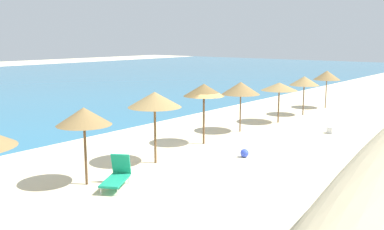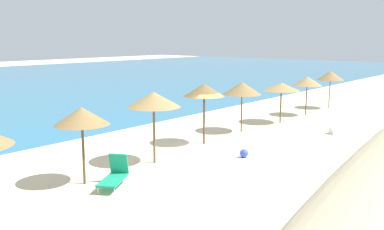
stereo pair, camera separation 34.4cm
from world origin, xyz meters
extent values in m
plane|color=beige|center=(0.00, 0.00, 0.00)|extent=(160.00, 160.00, 0.00)
cylinder|color=brown|center=(-6.45, 1.13, 1.14)|extent=(0.09, 0.09, 2.27)
cone|color=olive|center=(-6.45, 1.13, 2.43)|extent=(1.90, 1.90, 0.61)
cylinder|color=brown|center=(-3.00, 1.07, 1.24)|extent=(0.10, 0.10, 2.47)
cone|color=#9E7F4C|center=(-3.00, 1.07, 2.63)|extent=(2.17, 2.17, 0.62)
cylinder|color=brown|center=(0.84, 1.50, 1.24)|extent=(0.10, 0.10, 2.49)
cone|color=olive|center=(0.84, 1.50, 2.63)|extent=(1.96, 1.96, 0.59)
cylinder|color=brown|center=(4.34, 1.65, 1.10)|extent=(0.07, 0.07, 2.21)
cone|color=olive|center=(4.34, 1.65, 2.39)|extent=(2.08, 2.08, 0.67)
cylinder|color=brown|center=(7.98, 1.24, 1.05)|extent=(0.09, 0.09, 2.11)
cone|color=#9E7F4C|center=(7.98, 1.24, 2.19)|extent=(2.18, 2.18, 0.47)
cylinder|color=brown|center=(11.39, 1.19, 1.06)|extent=(0.07, 0.07, 2.13)
cone|color=#9E7F4C|center=(11.39, 1.19, 2.28)|extent=(1.94, 1.94, 0.60)
cylinder|color=brown|center=(15.18, 1.17, 1.11)|extent=(0.07, 0.07, 2.21)
cone|color=olive|center=(15.18, 1.17, 2.39)|extent=(1.92, 1.92, 0.66)
cube|color=#199972|center=(-6.14, -0.02, 0.29)|extent=(1.57, 1.29, 0.07)
cube|color=#199972|center=(-5.56, 0.32, 0.68)|extent=(0.56, 0.71, 0.77)
cylinder|color=silver|center=(-6.81, -0.07, 0.13)|extent=(0.04, 0.04, 0.26)
cylinder|color=silver|center=(-6.53, -0.56, 0.13)|extent=(0.04, 0.04, 0.26)
cylinder|color=silver|center=(-5.75, 0.53, 0.13)|extent=(0.04, 0.04, 0.26)
cylinder|color=silver|center=(-5.47, 0.04, 0.13)|extent=(0.04, 0.04, 0.26)
sphere|color=blue|center=(0.01, -1.33, 0.18)|extent=(0.37, 0.37, 0.37)
cube|color=white|center=(7.05, -2.47, 0.17)|extent=(0.54, 0.49, 0.34)
camera|label=1|loc=(-15.57, -10.89, 5.07)|focal=40.80mm
camera|label=2|loc=(-15.35, -11.15, 5.07)|focal=40.80mm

